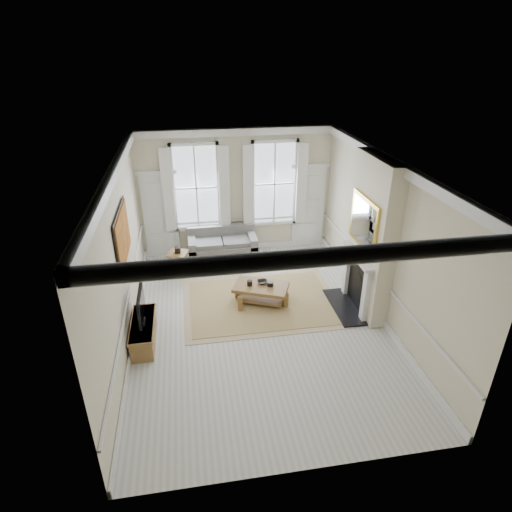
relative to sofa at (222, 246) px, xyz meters
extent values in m
plane|color=#B7B5AD|center=(0.46, -3.11, -0.36)|extent=(7.20, 7.20, 0.00)
plane|color=white|center=(0.46, -3.11, 3.04)|extent=(7.20, 7.20, 0.00)
plane|color=beige|center=(0.46, 0.49, 1.34)|extent=(5.20, 0.00, 5.20)
plane|color=beige|center=(-2.14, -3.11, 1.34)|extent=(0.00, 7.20, 7.20)
plane|color=beige|center=(3.06, -3.11, 1.34)|extent=(0.00, 7.20, 7.20)
cube|color=silver|center=(-1.59, 0.45, 0.79)|extent=(0.90, 0.08, 2.30)
cube|color=silver|center=(2.51, 0.45, 0.79)|extent=(0.90, 0.08, 2.30)
cube|color=#C38121|center=(-2.10, -2.81, 1.69)|extent=(0.05, 1.66, 1.06)
cube|color=beige|center=(2.88, -2.91, 1.34)|extent=(0.35, 1.70, 3.38)
cube|color=black|center=(2.46, -2.91, -0.33)|extent=(0.55, 1.50, 0.05)
cube|color=silver|center=(2.66, -3.46, 0.22)|extent=(0.10, 0.18, 1.15)
cube|color=silver|center=(2.66, -2.36, 0.22)|extent=(0.10, 0.18, 1.15)
cube|color=silver|center=(2.61, -2.91, 0.94)|extent=(0.20, 1.45, 0.06)
cube|color=black|center=(2.70, -2.91, 0.19)|extent=(0.02, 0.92, 1.00)
cube|color=gold|center=(2.67, -2.91, 1.69)|extent=(0.06, 1.26, 1.06)
cube|color=#555553|center=(0.00, -0.06, -0.09)|extent=(1.82, 0.89, 0.41)
cube|color=#555553|center=(0.00, 0.28, 0.28)|extent=(1.82, 0.20, 0.44)
cube|color=#555553|center=(-0.81, -0.06, 0.16)|extent=(0.20, 0.89, 0.30)
cube|color=#555553|center=(0.81, -0.06, 0.16)|extent=(0.20, 0.89, 0.30)
cylinder|color=brown|center=(-0.79, -0.38, -0.32)|extent=(0.06, 0.06, 0.08)
cylinder|color=brown|center=(0.79, 0.26, -0.32)|extent=(0.06, 0.06, 0.08)
cube|color=brown|center=(-1.18, -0.65, 0.19)|extent=(0.59, 0.59, 0.06)
cube|color=brown|center=(-1.37, -0.83, -0.10)|extent=(0.05, 0.05, 0.51)
cube|color=brown|center=(-1.00, -0.83, -0.10)|extent=(0.05, 0.05, 0.51)
cube|color=brown|center=(-1.37, -0.47, -0.10)|extent=(0.05, 0.05, 0.51)
cube|color=brown|center=(-1.00, -0.47, -0.10)|extent=(0.05, 0.05, 0.51)
cube|color=tan|center=(0.65, -2.39, -0.35)|extent=(3.50, 2.60, 0.02)
cube|color=brown|center=(0.65, -2.39, 0.05)|extent=(1.37, 1.10, 0.08)
cube|color=brown|center=(0.15, -2.64, -0.17)|extent=(0.10, 0.10, 0.37)
cube|color=brown|center=(1.14, -2.64, -0.17)|extent=(0.10, 0.10, 0.37)
cube|color=brown|center=(0.15, -2.14, -0.17)|extent=(0.10, 0.10, 0.37)
cube|color=brown|center=(1.14, -2.14, -0.17)|extent=(0.10, 0.10, 0.37)
cylinder|color=black|center=(0.40, -2.34, 0.15)|extent=(0.12, 0.12, 0.12)
cylinder|color=black|center=(0.85, -2.44, 0.14)|extent=(0.14, 0.14, 0.10)
imported|color=black|center=(0.70, -2.29, 0.12)|extent=(0.25, 0.25, 0.06)
cube|color=brown|center=(-1.88, -3.42, -0.13)|extent=(0.42, 1.29, 0.46)
cube|color=black|center=(-1.86, -3.42, 0.12)|extent=(0.08, 0.30, 0.03)
cube|color=black|center=(-1.86, -3.42, 0.51)|extent=(0.05, 0.90, 0.55)
cube|color=black|center=(-1.83, -3.42, 0.51)|extent=(0.01, 0.83, 0.50)
camera|label=1|loc=(-0.82, -10.52, 5.00)|focal=30.00mm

